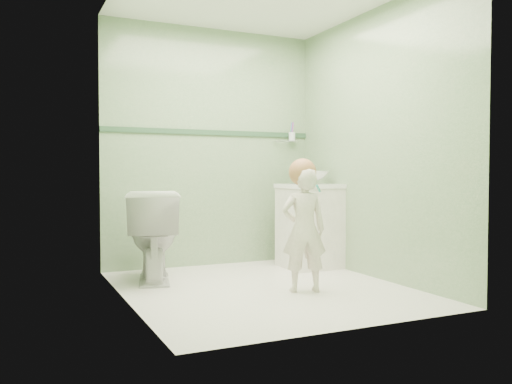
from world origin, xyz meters
name	(u,v)px	position (x,y,z in m)	size (l,w,h in m)	color
ground	(264,288)	(0.00, 0.00, 0.00)	(2.50, 2.50, 0.00)	silver
room_shell	(264,140)	(0.00, 0.00, 1.20)	(2.50, 2.54, 2.40)	gray
trim_stripe	(211,132)	(0.00, 1.24, 1.35)	(2.20, 0.02, 0.05)	#2E5136
vanity	(310,227)	(0.84, 0.70, 0.40)	(0.52, 0.50, 0.80)	silver
counter	(310,186)	(0.84, 0.70, 0.81)	(0.54, 0.52, 0.04)	white
basin	(310,178)	(0.84, 0.70, 0.89)	(0.37, 0.37, 0.13)	white
faucet	(301,170)	(0.84, 0.89, 0.97)	(0.03, 0.13, 0.18)	silver
cup_holder	(291,137)	(0.89, 1.18, 1.33)	(0.26, 0.07, 0.21)	silver
toilet	(153,236)	(-0.74, 0.69, 0.40)	(0.44, 0.78, 0.79)	white
toddler	(304,230)	(0.24, -0.24, 0.49)	(0.36, 0.24, 0.98)	beige
hair_cap	(303,172)	(0.24, -0.21, 0.94)	(0.22, 0.22, 0.22)	#A36A40
teal_toothbrush	(317,188)	(0.28, -0.38, 0.82)	(0.11, 0.14, 0.08)	teal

